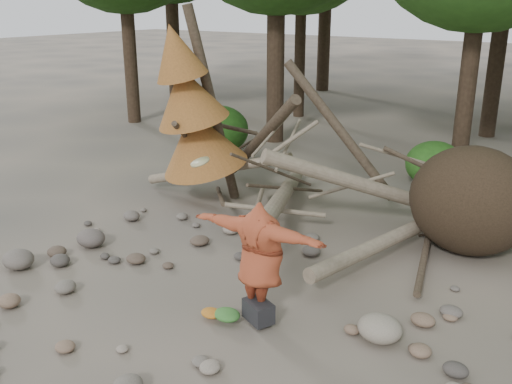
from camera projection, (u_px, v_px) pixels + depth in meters
The scene contains 12 objects.
ground at pixel (206, 308), 8.56m from camera, with size 120.00×120.00×0.00m, color #514C44.
deadfall_pile at pixel (438, 198), 10.44m from camera, with size 8.55×5.24×3.30m.
dead_conifer at pixel (192, 112), 12.19m from camera, with size 2.06×2.16×4.35m.
bush_left at pixel (218, 130), 16.90m from camera, with size 1.80×1.80×1.44m, color #204D14.
bush_mid at pixel (434, 164), 13.99m from camera, with size 1.40×1.40×1.12m, color #2A611C.
frisbee_thrower at pixel (260, 259), 8.01m from camera, with size 2.28×0.64×2.18m.
backpack at pixel (258, 315), 8.10m from camera, with size 0.44×0.29×0.29m, color black.
cloth_green at pixel (227, 318), 8.16m from camera, with size 0.40×0.33×0.15m, color #36702D.
cloth_orange at pixel (211, 316), 8.24m from camera, with size 0.32×0.26×0.11m, color #B1691E.
boulder_front_left at pixel (18, 259), 9.77m from camera, with size 0.56×0.50×0.33m, color #655C54.
boulder_mid_right at pixel (380, 328), 7.70m from camera, with size 0.61×0.55×0.37m, color gray.
boulder_mid_left at pixel (91, 238), 10.65m from camera, with size 0.55×0.50×0.33m, color #5C534D.
Camera 1 is at (4.95, -5.75, 4.41)m, focal length 40.00 mm.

